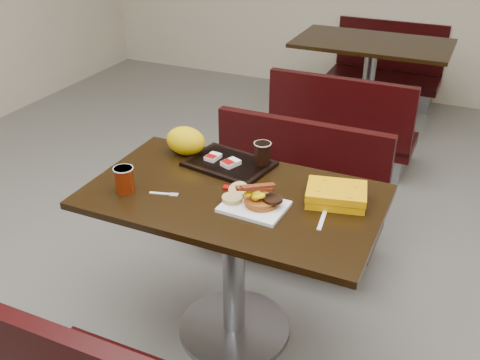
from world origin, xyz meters
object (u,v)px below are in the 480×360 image
at_px(bench_far_s, 345,119).
at_px(bench_far_n, 385,65).
at_px(tray, 229,164).
at_px(coffee_cup_far, 262,153).
at_px(table_far, 368,87).
at_px(table_near, 234,267).
at_px(pancake_stack, 261,201).
at_px(clamshell, 336,195).
at_px(bench_near_n, 288,196).
at_px(knife, 323,217).
at_px(fork, 160,193).
at_px(platter, 254,207).
at_px(hashbrown_sleeve_left, 213,157).
at_px(hashbrown_sleeve_right, 231,163).
at_px(coffee_cup_near, 124,180).
at_px(paper_bag, 186,141).

relative_size(bench_far_s, bench_far_n, 1.00).
distance_m(tray, coffee_cup_far, 0.16).
bearing_deg(table_far, bench_far_n, 90.00).
relative_size(table_near, bench_far_s, 1.20).
xyz_separation_m(table_far, pancake_stack, (0.14, -2.65, 0.40)).
bearing_deg(clamshell, pancake_stack, -159.90).
xyz_separation_m(bench_near_n, table_far, (0.00, 1.90, 0.02)).
relative_size(bench_far_s, tray, 2.74).
relative_size(bench_near_n, pancake_stack, 7.86).
bearing_deg(knife, table_far, -178.44).
distance_m(bench_near_n, fork, 0.95).
bearing_deg(bench_far_s, clamshell, -77.44).
xyz_separation_m(table_near, bench_near_n, (0.00, 0.70, -0.02)).
distance_m(table_far, tray, 2.41).
bearing_deg(platter, bench_near_n, 101.79).
bearing_deg(table_near, bench_far_s, 90.00).
distance_m(bench_far_n, hashbrown_sleeve_left, 3.12).
height_order(knife, hashbrown_sleeve_left, hashbrown_sleeve_left).
height_order(coffee_cup_far, clamshell, coffee_cup_far).
bearing_deg(bench_far_n, platter, -87.93).
bearing_deg(tray, coffee_cup_far, 29.88).
height_order(bench_far_n, knife, knife).
bearing_deg(pancake_stack, table_far, 93.13).
relative_size(bench_near_n, hashbrown_sleeve_right, 12.91).
distance_m(bench_far_n, coffee_cup_far, 3.06).
bearing_deg(coffee_cup_near, bench_far_n, 83.19).
distance_m(bench_far_s, paper_bag, 1.75).
relative_size(table_far, coffee_cup_far, 12.18).
distance_m(pancake_stack, fork, 0.43).
xyz_separation_m(platter, coffee_cup_far, (-0.11, 0.34, 0.06)).
bearing_deg(hashbrown_sleeve_right, paper_bag, -169.02).
bearing_deg(knife, bench_far_n, 179.80).
bearing_deg(knife, tray, -122.17).
bearing_deg(table_near, hashbrown_sleeve_left, 132.79).
bearing_deg(fork, paper_bag, 87.15).
xyz_separation_m(table_near, fork, (-0.27, -0.12, 0.38)).
bearing_deg(bench_far_n, paper_bag, -96.68).
bearing_deg(coffee_cup_far, bench_far_s, 90.56).
height_order(bench_near_n, table_far, table_far).
bearing_deg(pancake_stack, table_near, 160.12).
bearing_deg(pancake_stack, bench_far_s, 94.25).
relative_size(pancake_stack, hashbrown_sleeve_right, 1.64).
bearing_deg(fork, table_far, 68.72).
distance_m(table_near, hashbrown_sleeve_left, 0.50).
xyz_separation_m(knife, hashbrown_sleeve_right, (-0.49, 0.22, 0.03)).
height_order(table_near, bench_far_s, table_near).
relative_size(pancake_stack, coffee_cup_far, 1.29).
bearing_deg(bench_far_s, bench_near_n, -90.00).
distance_m(bench_near_n, paper_bag, 0.73).
bearing_deg(knife, platter, -86.73).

